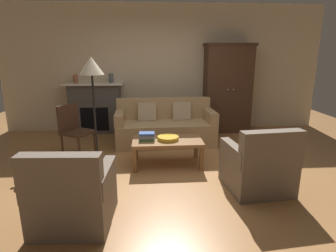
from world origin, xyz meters
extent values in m
plane|color=#B27A47|center=(0.00, 0.00, 0.00)|extent=(9.60, 9.60, 0.00)
cube|color=beige|center=(0.00, 2.55, 1.40)|extent=(7.20, 0.10, 2.80)
cube|color=#4C4947|center=(-1.55, 2.30, 0.54)|extent=(1.10, 0.36, 1.08)
cube|color=black|center=(-1.55, 2.12, 0.34)|extent=(0.60, 0.01, 0.52)
cube|color=white|center=(-1.55, 2.28, 1.10)|extent=(1.26, 0.48, 0.04)
cube|color=#472D1E|center=(1.40, 2.22, 0.95)|extent=(1.00, 0.52, 1.89)
cube|color=#3C271A|center=(1.40, 2.22, 1.92)|extent=(1.06, 0.55, 0.06)
sphere|color=#ADAFB5|center=(1.34, 1.95, 0.98)|extent=(0.04, 0.04, 0.04)
sphere|color=#ADAFB5|center=(1.46, 1.95, 0.98)|extent=(0.04, 0.04, 0.04)
cube|color=tan|center=(-0.05, 1.36, 0.22)|extent=(1.93, 0.91, 0.44)
cube|color=tan|center=(-0.06, 1.70, 0.65)|extent=(1.91, 0.25, 0.42)
cube|color=tan|center=(-0.93, 1.33, 0.55)|extent=(0.19, 0.80, 0.22)
cube|color=tan|center=(0.83, 1.40, 0.55)|extent=(0.19, 0.80, 0.22)
cube|color=tan|center=(-0.41, 1.55, 0.61)|extent=(0.37, 0.20, 0.37)
cube|color=tan|center=(0.29, 1.58, 0.61)|extent=(0.37, 0.20, 0.37)
cube|color=olive|center=(-0.09, 0.29, 0.39)|extent=(1.10, 0.60, 0.05)
cube|color=brown|center=(-0.60, 0.03, 0.18)|extent=(0.06, 0.06, 0.37)
cube|color=brown|center=(0.42, 0.03, 0.18)|extent=(0.06, 0.06, 0.37)
cube|color=brown|center=(-0.60, 0.55, 0.18)|extent=(0.06, 0.06, 0.37)
cube|color=brown|center=(0.42, 0.55, 0.18)|extent=(0.06, 0.06, 0.37)
cylinder|color=gold|center=(-0.08, 0.28, 0.45)|extent=(0.34, 0.34, 0.06)
cube|color=#427A4C|center=(-0.41, 0.29, 0.44)|extent=(0.24, 0.17, 0.04)
cube|color=gray|center=(-0.41, 0.29, 0.48)|extent=(0.24, 0.17, 0.05)
cube|color=#38569E|center=(-0.41, 0.29, 0.52)|extent=(0.24, 0.18, 0.04)
cylinder|color=#A86042|center=(-1.93, 2.28, 1.21)|extent=(0.11, 0.11, 0.18)
cylinder|color=#565B66|center=(-1.17, 2.28, 1.22)|extent=(0.10, 0.10, 0.20)
cube|color=#756656|center=(-1.17, -1.21, 0.21)|extent=(0.81, 0.81, 0.42)
cube|color=#756656|center=(-1.19, -1.52, 0.65)|extent=(0.77, 0.21, 0.46)
cube|color=#756656|center=(-0.85, -1.23, 0.52)|extent=(0.16, 0.71, 0.20)
cube|color=#756656|center=(-1.50, -1.19, 0.52)|extent=(0.16, 0.71, 0.20)
cube|color=#756656|center=(1.03, -0.60, 0.21)|extent=(0.83, 0.83, 0.42)
cube|color=#756656|center=(1.06, -0.91, 0.65)|extent=(0.77, 0.23, 0.46)
cube|color=#756656|center=(1.36, -0.57, 0.52)|extent=(0.19, 0.71, 0.20)
cube|color=#756656|center=(0.70, -0.63, 0.52)|extent=(0.19, 0.71, 0.20)
cube|color=#472D1E|center=(-1.59, 0.77, 0.43)|extent=(0.60, 0.60, 0.04)
cylinder|color=#472D1E|center=(-1.53, 0.51, 0.21)|extent=(0.04, 0.04, 0.41)
cylinder|color=#472D1E|center=(-1.33, 0.84, 0.21)|extent=(0.04, 0.04, 0.41)
cylinder|color=#472D1E|center=(-1.85, 0.71, 0.21)|extent=(0.04, 0.04, 0.41)
cylinder|color=#472D1E|center=(-1.66, 1.04, 0.21)|extent=(0.04, 0.04, 0.41)
cube|color=#472D1E|center=(-1.76, 0.88, 0.68)|extent=(0.26, 0.40, 0.45)
cylinder|color=black|center=(-1.20, 0.32, 0.01)|extent=(0.26, 0.26, 0.02)
cylinder|color=black|center=(-1.20, 0.32, 0.73)|extent=(0.03, 0.03, 1.46)
cone|color=beige|center=(-1.20, 0.32, 1.57)|extent=(0.36, 0.36, 0.26)
ellipsoid|color=gray|center=(-1.98, -0.21, 0.25)|extent=(0.44, 0.32, 0.22)
sphere|color=gray|center=(-1.75, -0.29, 0.31)|extent=(0.15, 0.15, 0.15)
cylinder|color=gray|center=(-1.84, -0.20, 0.07)|extent=(0.06, 0.06, 0.14)
cylinder|color=gray|center=(-1.88, -0.30, 0.07)|extent=(0.06, 0.06, 0.14)
cylinder|color=gray|center=(-2.07, -0.12, 0.07)|extent=(0.06, 0.06, 0.14)
cylinder|color=gray|center=(-2.11, -0.23, 0.07)|extent=(0.06, 0.06, 0.14)
sphere|color=gray|center=(-2.19, -0.14, 0.27)|extent=(0.06, 0.06, 0.06)
camera|label=1|loc=(-0.39, -3.91, 1.76)|focal=29.79mm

